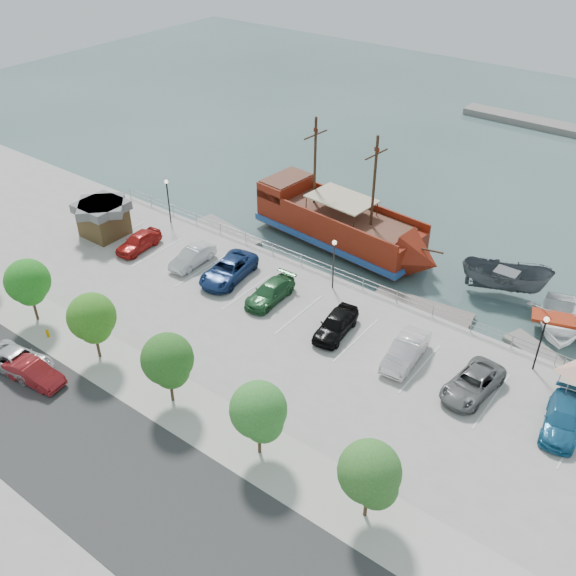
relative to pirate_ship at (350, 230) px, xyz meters
The scene contains 31 objects.
ground 14.31m from the pirate_ship, 77.67° to the right, with size 160.00×160.00×0.00m, color #334C49.
land_slab 35.02m from the pirate_ship, 85.04° to the right, with size 100.00×58.00×1.20m, color #98968D.
street 30.02m from the pirate_ship, 84.21° to the right, with size 100.00×8.00×0.04m, color #363636.
sidewalk 24.06m from the pirate_ship, 82.77° to the right, with size 100.00×4.00×0.05m, color beige.
seawall_railing 6.78m from the pirate_ship, 63.43° to the right, with size 50.00×0.06×1.00m.
pirate_ship is the anchor object (origin of this frame).
patrol_boat 13.77m from the pirate_ship, ahead, with size 2.61×6.95×2.69m, color #444B50.
speedboat 18.83m from the pirate_ship, ahead, with size 4.85×6.80×1.41m, color white.
dock_west 11.58m from the pirate_ship, 156.02° to the right, with size 7.43×2.12×0.42m, color gray.
dock_mid 10.75m from the pirate_ship, 26.01° to the right, with size 7.82×2.24×0.45m, color slate.
dock_east 19.77m from the pirate_ship, 13.67° to the right, with size 6.28×1.80×0.36m, color gray.
shed 21.91m from the pirate_ship, 145.36° to the right, with size 3.81×3.81×3.13m.
street_van 29.03m from the pirate_ship, 106.46° to the right, with size 2.33×5.05×1.40m, color silver.
street_sedan 28.66m from the pirate_ship, 102.84° to the right, with size 1.51×4.33×1.43m, color maroon.
fire_hydrant 26.46m from the pirate_ship, 111.25° to the right, with size 0.23×0.23×0.67m.
lamp_post_left 16.80m from the pirate_ship, 153.84° to the right, with size 0.36×0.36×4.28m.
lamp_post_mid 8.20m from the pirate_ship, 67.62° to the right, with size 0.36×0.36×4.28m.
lamp_post_right 20.50m from the pirate_ship, 21.13° to the right, with size 0.36×0.36×4.28m.
tree_b 26.79m from the pirate_ship, 116.30° to the right, with size 3.30×3.20×5.00m.
tree_c 24.52m from the pirate_ship, 101.40° to the right, with size 3.30×3.20×5.00m.
tree_d 24.14m from the pirate_ship, 84.81° to the right, with size 3.30×3.20×5.00m.
tree_e 25.73m from the pirate_ship, 69.02° to the right, with size 3.30×3.20×5.00m.
tree_f 28.98m from the pirate_ship, 55.94° to the right, with size 3.30×3.20×5.00m.
parked_car_a 18.44m from the pirate_ship, 137.68° to the right, with size 1.79×4.46×1.52m, color #A91B17.
parked_car_b 14.07m from the pirate_ship, 125.62° to the right, with size 1.54×4.42×1.46m, color silver.
parked_car_c 12.07m from the pirate_ship, 111.42° to the right, with size 2.66×5.77×1.60m, color navy.
parked_car_d 11.60m from the pirate_ship, 89.37° to the right, with size 1.98×4.86×1.41m, color #255A2F.
parked_car_e 13.63m from the pirate_ship, 61.98° to the right, with size 1.88×4.67×1.59m, color black.
parked_car_f 16.62m from the pirate_ship, 44.85° to the right, with size 1.71×4.91×1.62m, color silver.
parked_car_g 20.46m from the pirate_ship, 35.59° to the right, with size 2.38×5.16×1.43m, color slate.
parked_car_h 25.00m from the pirate_ship, 27.65° to the right, with size 2.02×4.97×1.44m, color #216793.
Camera 1 is at (22.34, -29.04, 28.40)m, focal length 40.00 mm.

